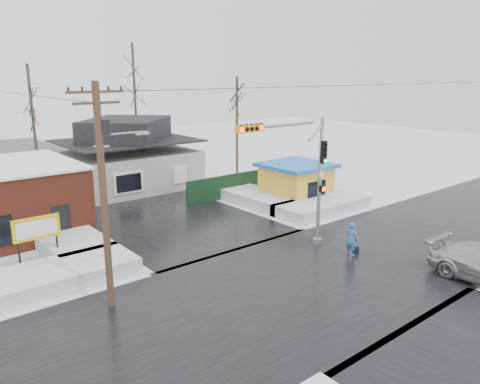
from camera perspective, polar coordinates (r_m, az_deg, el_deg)
ground at (r=22.09m, az=8.29°, el=-10.67°), size 120.00×120.00×0.00m
road_ns at (r=22.08m, az=8.29°, el=-10.64°), size 10.00×120.00×0.02m
road_ew at (r=22.08m, az=8.29°, el=-10.64°), size 120.00×10.00×0.02m
snowbank_nw at (r=22.97m, az=-21.40°, el=-9.46°), size 7.00×3.00×0.80m
snowbank_ne at (r=32.66m, az=9.96°, el=-1.68°), size 7.00×3.00×0.80m
snowbank_nside_w at (r=27.99m, az=-20.78°, el=-5.14°), size 3.00×8.00×0.80m
snowbank_nside_e at (r=34.69m, az=1.54°, el=-0.53°), size 3.00×8.00×0.80m
traffic_signal at (r=24.31m, az=7.41°, el=2.96°), size 6.05×0.68×7.00m
utility_pole at (r=18.71m, az=-16.20°, el=0.90°), size 3.15×0.44×9.00m
marquee_sign at (r=24.71m, az=-23.56°, el=-4.23°), size 2.20×0.21×2.55m
house at (r=39.76m, az=-13.53°, el=4.26°), size 10.40×8.40×5.76m
kiosk at (r=34.70m, az=6.84°, el=1.19°), size 4.60×4.60×2.88m
fence at (r=35.75m, az=-1.16°, el=0.75°), size 8.00×0.12×1.80m
tree_far_left at (r=40.85m, az=-24.24°, el=11.22°), size 3.00×3.00×10.00m
tree_far_mid at (r=46.35m, az=-12.85°, el=14.28°), size 3.00×3.00×12.00m
tree_far_right at (r=42.93m, az=-0.38°, el=11.47°), size 3.00×3.00×9.00m
pedestrian at (r=25.04m, az=13.42°, el=-5.63°), size 0.49×0.69×1.80m
shopping_bag at (r=25.62m, az=13.99°, el=-6.93°), size 0.30×0.19×0.35m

